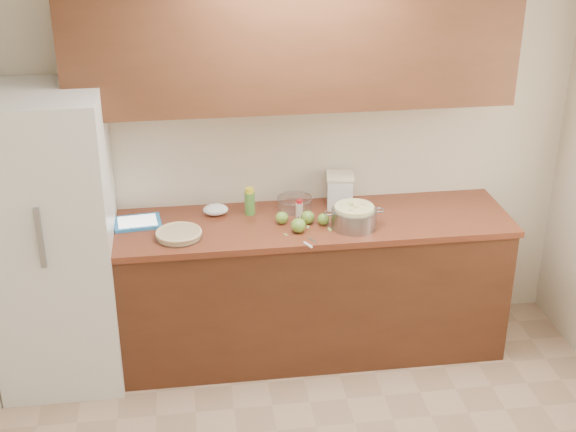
{
  "coord_description": "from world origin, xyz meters",
  "views": [
    {
      "loc": [
        -0.66,
        -2.89,
        3.0
      ],
      "look_at": [
        -0.06,
        1.43,
        0.98
      ],
      "focal_mm": 50.0,
      "sensor_mm": 36.0,
      "label": 1
    }
  ],
  "objects": [
    {
      "name": "upper_cabinets",
      "position": [
        0.0,
        1.63,
        1.95
      ],
      "size": [
        2.6,
        0.34,
        0.7
      ],
      "primitive_type": "cube",
      "color": "#572E1A",
      "rests_on": "room_shell"
    },
    {
      "name": "pie",
      "position": [
        -0.71,
        1.34,
        0.94
      ],
      "size": [
        0.28,
        0.28,
        0.04
      ],
      "rotation": [
        0.0,
        0.0,
        -0.4
      ],
      "color": "silver",
      "rests_on": "counter_run"
    },
    {
      "name": "room_shell",
      "position": [
        0.0,
        0.0,
        1.3
      ],
      "size": [
        3.6,
        3.6,
        3.6
      ],
      "color": "tan",
      "rests_on": "ground"
    },
    {
      "name": "peel_c",
      "position": [
        0.18,
        1.33,
        0.92
      ],
      "size": [
        0.02,
        0.05,
        0.0
      ],
      "primitive_type": "cube",
      "rotation": [
        0.0,
        0.0,
        -1.43
      ],
      "color": "#83AB53",
      "rests_on": "counter_run"
    },
    {
      "name": "paring_knife",
      "position": [
        0.02,
        1.15,
        0.93
      ],
      "size": [
        0.09,
        0.14,
        0.01
      ],
      "rotation": [
        0.0,
        0.0,
        0.48
      ],
      "color": "gray",
      "rests_on": "counter_run"
    },
    {
      "name": "fridge",
      "position": [
        -1.44,
        1.44,
        0.9
      ],
      "size": [
        0.7,
        0.7,
        1.8
      ],
      "primitive_type": "cube",
      "color": "silver",
      "rests_on": "ground"
    },
    {
      "name": "colander",
      "position": [
        0.33,
        1.35,
        0.99
      ],
      "size": [
        0.37,
        0.27,
        0.14
      ],
      "rotation": [
        0.0,
        0.0,
        -0.27
      ],
      "color": "gray",
      "rests_on": "counter_run"
    },
    {
      "name": "lemon_bottle",
      "position": [
        -0.27,
        1.62,
        1.0
      ],
      "size": [
        0.06,
        0.06,
        0.17
      ],
      "rotation": [
        0.0,
        0.0,
        -0.02
      ],
      "color": "#4C8C38",
      "rests_on": "counter_run"
    },
    {
      "name": "cinnamon_shaker",
      "position": [
        0.03,
        1.54,
        0.97
      ],
      "size": [
        0.04,
        0.04,
        0.11
      ],
      "rotation": [
        0.0,
        0.0,
        -0.24
      ],
      "color": "beige",
      "rests_on": "counter_run"
    },
    {
      "name": "peel_b",
      "position": [
        0.06,
        1.38,
        0.92
      ],
      "size": [
        0.02,
        0.04,
        0.0
      ],
      "primitive_type": "cube",
      "rotation": [
        0.0,
        0.0,
        1.31
      ],
      "color": "#83AB53",
      "rests_on": "counter_run"
    },
    {
      "name": "flour_canister",
      "position": [
        0.31,
        1.67,
        1.03
      ],
      "size": [
        0.2,
        0.2,
        0.21
      ],
      "rotation": [
        0.0,
        0.0,
        -0.17
      ],
      "color": "silver",
      "rests_on": "counter_run"
    },
    {
      "name": "paper_towel",
      "position": [
        -0.48,
        1.64,
        0.95
      ],
      "size": [
        0.17,
        0.15,
        0.06
      ],
      "primitive_type": "ellipsoid",
      "rotation": [
        0.0,
        0.0,
        -0.12
      ],
      "color": "white",
      "rests_on": "counter_run"
    },
    {
      "name": "vanilla_bottle",
      "position": [
        0.24,
        1.64,
        0.96
      ],
      "size": [
        0.03,
        0.03,
        0.09
      ],
      "rotation": [
        0.0,
        0.0,
        -0.2
      ],
      "color": "black",
      "rests_on": "counter_run"
    },
    {
      "name": "apple_front",
      "position": [
        -0.01,
        1.32,
        0.96
      ],
      "size": [
        0.09,
        0.09,
        0.1
      ],
      "color": "olive",
      "rests_on": "counter_run"
    },
    {
      "name": "apple_extra",
      "position": [
        0.16,
        1.4,
        0.96
      ],
      "size": [
        0.07,
        0.07,
        0.09
      ],
      "color": "olive",
      "rests_on": "counter_run"
    },
    {
      "name": "peel_a",
      "position": [
        -0.09,
        1.3,
        0.92
      ],
      "size": [
        0.02,
        0.03,
        0.0
      ],
      "primitive_type": "cube",
      "rotation": [
        0.0,
        0.0,
        -1.1
      ],
      "color": "#83AB53",
      "rests_on": "counter_run"
    },
    {
      "name": "counter_run",
      "position": [
        0.0,
        1.48,
        0.46
      ],
      "size": [
        2.64,
        0.68,
        0.92
      ],
      "color": "#4C2615",
      "rests_on": "ground"
    },
    {
      "name": "mixing_bowl",
      "position": [
        0.02,
        1.65,
        0.97
      ],
      "size": [
        0.22,
        0.22,
        0.08
      ],
      "rotation": [
        0.0,
        0.0,
        0.32
      ],
      "color": "silver",
      "rests_on": "counter_run"
    },
    {
      "name": "apple_center",
      "position": [
        0.06,
        1.43,
        0.96
      ],
      "size": [
        0.08,
        0.08,
        0.09
      ],
      "color": "olive",
      "rests_on": "counter_run"
    },
    {
      "name": "tablet",
      "position": [
        -0.96,
        1.57,
        0.93
      ],
      "size": [
        0.3,
        0.24,
        0.02
      ],
      "rotation": [
        0.0,
        0.0,
        0.1
      ],
      "color": "#2779BE",
      "rests_on": "counter_run"
    },
    {
      "name": "apple_left",
      "position": [
        -0.09,
        1.45,
        0.96
      ],
      "size": [
        0.08,
        0.08,
        0.09
      ],
      "color": "olive",
      "rests_on": "counter_run"
    }
  ]
}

